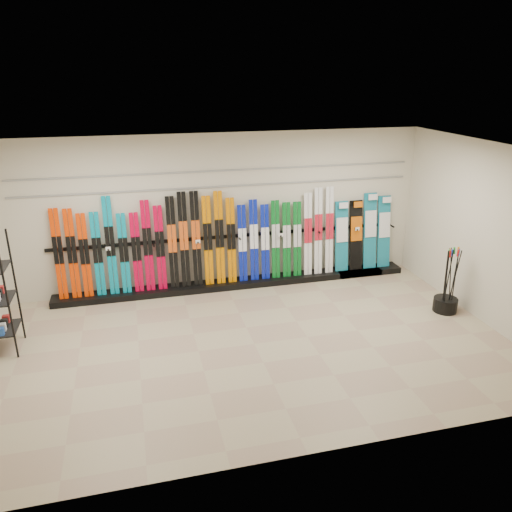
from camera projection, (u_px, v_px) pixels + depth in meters
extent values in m
plane|color=tan|center=(254.00, 344.00, 7.89)|extent=(8.00, 8.00, 0.00)
plane|color=beige|center=(223.00, 212.00, 9.64)|extent=(8.00, 0.00, 8.00)
plane|color=beige|center=(487.00, 235.00, 8.29)|extent=(0.00, 5.00, 5.00)
plane|color=silver|center=(254.00, 153.00, 6.84)|extent=(8.00, 8.00, 0.00)
cube|color=black|center=(238.00, 283.00, 9.99)|extent=(8.00, 0.40, 0.12)
cube|color=red|center=(59.00, 255.00, 8.96)|extent=(0.17, 0.19, 1.68)
cube|color=red|center=(72.00, 254.00, 9.01)|extent=(0.17, 0.19, 1.66)
cube|color=red|center=(85.00, 256.00, 9.07)|extent=(0.17, 0.18, 1.56)
cube|color=#057B95|center=(98.00, 254.00, 9.12)|extent=(0.17, 0.18, 1.57)
cube|color=#057B95|center=(110.00, 246.00, 9.14)|extent=(0.17, 0.21, 1.84)
cube|color=#057B95|center=(124.00, 254.00, 9.24)|extent=(0.17, 0.17, 1.51)
cube|color=#B50129|center=(137.00, 253.00, 9.29)|extent=(0.17, 0.17, 1.51)
cube|color=#B50129|center=(148.00, 246.00, 9.31)|extent=(0.17, 0.19, 1.73)
cube|color=#B50129|center=(160.00, 248.00, 9.38)|extent=(0.17, 0.18, 1.61)
cube|color=black|center=(172.00, 243.00, 9.41)|extent=(0.17, 0.20, 1.77)
cube|color=black|center=(184.00, 240.00, 9.45)|extent=(0.17, 0.21, 1.84)
cube|color=black|center=(196.00, 239.00, 9.51)|extent=(0.17, 0.21, 1.84)
cube|color=#D17100|center=(208.00, 241.00, 9.57)|extent=(0.17, 0.19, 1.74)
cube|color=#D17100|center=(220.00, 238.00, 9.62)|extent=(0.17, 0.20, 1.82)
cube|color=#D17100|center=(231.00, 241.00, 9.69)|extent=(0.17, 0.19, 1.67)
cube|color=#0A1A9E|center=(242.00, 244.00, 9.76)|extent=(0.17, 0.17, 1.53)
cube|color=#0A1A9E|center=(254.00, 240.00, 9.80)|extent=(0.17, 0.18, 1.61)
cube|color=#0A1A9E|center=(265.00, 242.00, 9.86)|extent=(0.17, 0.17, 1.50)
cube|color=#095F1D|center=(276.00, 240.00, 9.91)|extent=(0.17, 0.18, 1.57)
cube|color=#095F1D|center=(287.00, 240.00, 9.97)|extent=(0.17, 0.17, 1.52)
cube|color=#095F1D|center=(297.00, 239.00, 10.02)|extent=(0.17, 0.17, 1.52)
cube|color=silver|center=(308.00, 235.00, 10.05)|extent=(0.17, 0.19, 1.68)
cube|color=silver|center=(318.00, 231.00, 10.09)|extent=(0.17, 0.20, 1.77)
cube|color=silver|center=(329.00, 230.00, 10.14)|extent=(0.17, 0.20, 1.78)
cube|color=#14728C|center=(342.00, 236.00, 10.30)|extent=(0.28, 0.23, 1.45)
cube|color=black|center=(356.00, 235.00, 10.37)|extent=(0.28, 0.23, 1.45)
cube|color=#14728C|center=(370.00, 231.00, 10.43)|extent=(0.28, 0.24, 1.58)
cube|color=#14728C|center=(384.00, 232.00, 10.51)|extent=(0.28, 0.23, 1.51)
cylinder|color=black|center=(445.00, 305.00, 8.93)|extent=(0.42, 0.42, 0.25)
cylinder|color=black|center=(454.00, 282.00, 8.68)|extent=(0.09, 0.09, 1.18)
cylinder|color=black|center=(446.00, 281.00, 8.71)|extent=(0.07, 0.14, 1.18)
cylinder|color=black|center=(454.00, 281.00, 8.71)|extent=(0.03, 0.03, 1.18)
cylinder|color=black|center=(445.00, 281.00, 8.69)|extent=(0.15, 0.15, 1.17)
cylinder|color=black|center=(446.00, 283.00, 8.64)|extent=(0.09, 0.03, 1.18)
cylinder|color=black|center=(454.00, 279.00, 8.81)|extent=(0.07, 0.15, 1.17)
cylinder|color=black|center=(448.00, 281.00, 8.70)|extent=(0.05, 0.06, 1.18)
cylinder|color=black|center=(450.00, 279.00, 8.80)|extent=(0.14, 0.03, 1.18)
cube|color=gray|center=(222.00, 186.00, 9.44)|extent=(7.60, 0.02, 0.03)
cube|color=gray|center=(222.00, 171.00, 9.34)|extent=(7.60, 0.02, 0.03)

